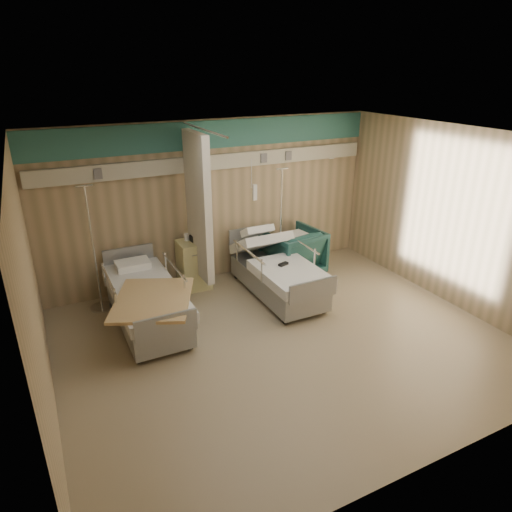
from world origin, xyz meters
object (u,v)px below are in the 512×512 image
(bedside_cabinet, at_px, (194,265))
(bed_left, at_px, (147,306))
(visitor_armchair, at_px, (293,252))
(iv_stand_right, at_px, (280,252))
(iv_stand_left, at_px, (99,285))
(bed_right, at_px, (277,278))

(bedside_cabinet, bearing_deg, bed_left, -139.40)
(bedside_cabinet, bearing_deg, visitor_armchair, -9.46)
(iv_stand_right, height_order, iv_stand_left, iv_stand_left)
(visitor_armchair, bearing_deg, bed_right, 36.38)
(iv_stand_left, bearing_deg, iv_stand_right, -0.92)
(visitor_armchair, bearing_deg, bedside_cabinet, -15.80)
(iv_stand_right, bearing_deg, bedside_cabinet, 176.43)
(bed_right, relative_size, iv_stand_left, 1.07)
(bed_right, xyz_separation_m, visitor_armchair, (0.65, 0.60, 0.12))
(bed_left, bearing_deg, bed_right, 0.00)
(bed_right, xyz_separation_m, iv_stand_right, (0.50, 0.80, 0.09))
(bed_right, xyz_separation_m, bed_left, (-2.20, 0.00, 0.00))
(bed_right, height_order, bed_left, same)
(iv_stand_right, bearing_deg, iv_stand_left, 179.08)
(visitor_armchair, relative_size, iv_stand_right, 0.49)
(bed_left, xyz_separation_m, iv_stand_left, (-0.55, 0.85, 0.10))
(iv_stand_right, distance_m, iv_stand_left, 3.25)
(visitor_armchair, relative_size, iv_stand_left, 0.48)
(bedside_cabinet, xyz_separation_m, visitor_armchair, (1.80, -0.30, 0.01))
(bed_left, distance_m, bedside_cabinet, 1.39)
(bed_right, xyz_separation_m, bedside_cabinet, (-1.15, 0.90, 0.11))
(visitor_armchair, bearing_deg, bed_left, 5.55)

